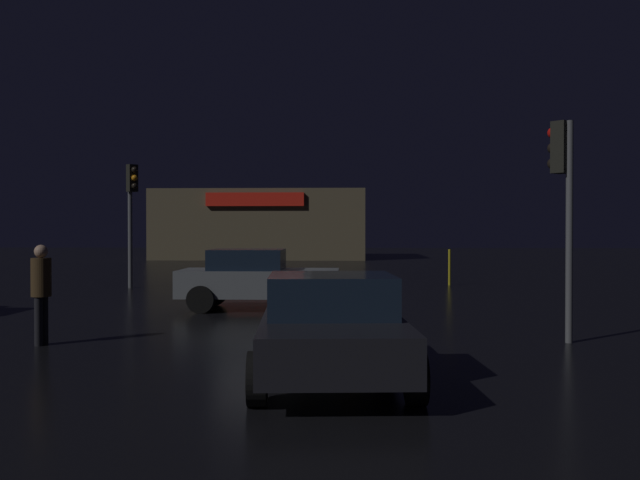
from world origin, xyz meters
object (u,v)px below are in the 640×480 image
Objects in this scene: traffic_signal_opposite at (563,179)px; car_far at (331,327)px; store_building at (264,225)px; car_near at (257,278)px; traffic_signal_main at (132,201)px; pedestrian at (41,287)px.

car_far is (-4.02, -3.36, -2.19)m from traffic_signal_opposite.
store_building is 39.23m from traffic_signal_opposite.
traffic_signal_opposite is 8.11m from car_near.
car_far is (2.05, -8.30, -0.07)m from car_near.
traffic_signal_main is at bearing 129.04° from car_near.
traffic_signal_main is 0.98× the size of car_far.
traffic_signal_opposite is 0.99× the size of car_near.
store_building reaches higher than traffic_signal_opposite.
store_building is 3.61× the size of car_near.
store_building is 26.83m from traffic_signal_main.
car_far is (5.76, -41.35, -1.65)m from store_building.
traffic_signal_opposite is at bearing -75.55° from store_building.
traffic_signal_main is 1.07× the size of car_near.
traffic_signal_opposite is 9.31m from pedestrian.
store_building reaches higher than car_near.
car_near is at bearing 61.83° from pedestrian.
traffic_signal_main is 1.08× the size of traffic_signal_opposite.
store_building is 3.65× the size of traffic_signal_opposite.
car_far is 2.47× the size of pedestrian.
store_building is 3.33× the size of car_far.
pedestrian is at bearing -80.14° from traffic_signal_main.
car_near is (3.71, -33.06, -1.58)m from store_building.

